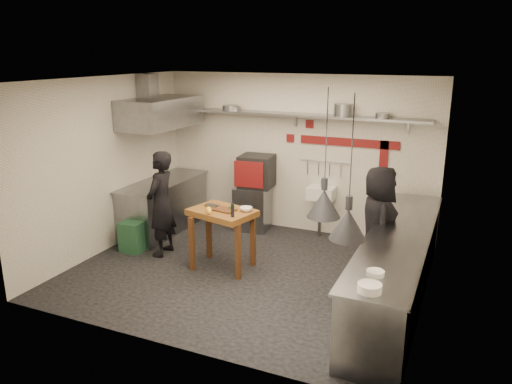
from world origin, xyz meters
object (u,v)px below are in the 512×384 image
at_px(prep_table, 223,239).
at_px(combi_oven, 257,171).
at_px(oven_stand, 253,208).
at_px(chef_right, 378,224).
at_px(chef_left, 161,204).
at_px(green_bin, 133,236).

bearing_deg(prep_table, combi_oven, 111.02).
relative_size(oven_stand, chef_right, 0.48).
relative_size(prep_table, chef_right, 0.56).
bearing_deg(combi_oven, chef_left, -123.11).
height_order(oven_stand, green_bin, oven_stand).
relative_size(combi_oven, prep_table, 0.63).
distance_m(combi_oven, prep_table, 1.90).
relative_size(oven_stand, green_bin, 1.60).
distance_m(green_bin, prep_table, 1.67).
relative_size(oven_stand, prep_table, 0.87).
bearing_deg(oven_stand, chef_left, -121.96).
bearing_deg(green_bin, chef_left, 8.85).
height_order(green_bin, prep_table, prep_table).
xyz_separation_m(combi_oven, green_bin, (-1.43, -1.78, -0.84)).
height_order(green_bin, chef_right, chef_right).
distance_m(oven_stand, chef_left, 1.91).
relative_size(combi_oven, chef_right, 0.35).
xyz_separation_m(combi_oven, chef_right, (2.41, -1.22, -0.26)).
bearing_deg(chef_right, green_bin, 77.23).
relative_size(combi_oven, green_bin, 1.16).
bearing_deg(oven_stand, combi_oven, 26.73).
bearing_deg(green_bin, combi_oven, 51.29).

